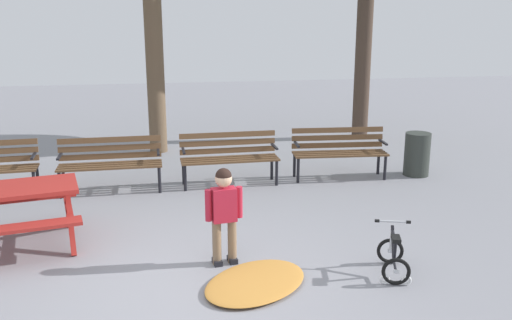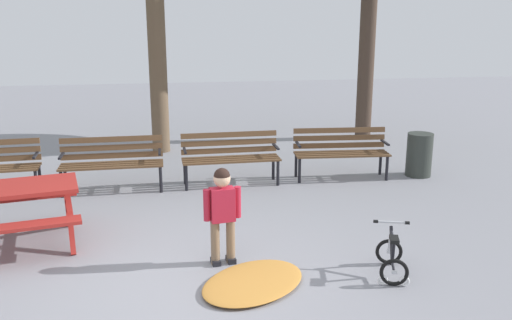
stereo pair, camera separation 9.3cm
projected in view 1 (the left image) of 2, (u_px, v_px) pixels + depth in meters
ground at (177, 288)px, 5.69m from camera, size 36.00×36.00×0.00m
park_bench_left at (110, 160)px, 8.71m from camera, size 1.60×0.47×0.85m
park_bench_right at (229, 154)px, 9.08m from camera, size 1.61×0.49×0.85m
park_bench_far_right at (339, 148)px, 9.46m from camera, size 1.63×0.57×0.85m
child_standing at (224, 208)px, 6.08m from camera, size 0.42×0.20×1.12m
kids_bicycle at (393, 257)px, 5.95m from camera, size 0.49×0.62×0.54m
leaf_pile at (256, 282)px, 5.74m from camera, size 1.49×1.43×0.07m
trash_bin at (417, 154)px, 9.61m from camera, size 0.44×0.44×0.75m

